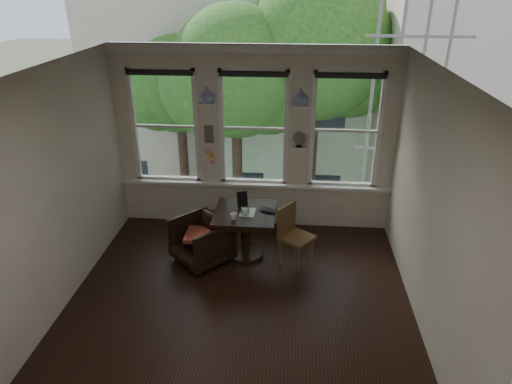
# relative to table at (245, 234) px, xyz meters

# --- Properties ---
(ground) EXTENTS (4.50, 4.50, 0.00)m
(ground) POSITION_rel_table_xyz_m (0.04, -1.16, -0.38)
(ground) COLOR black
(ground) RESTS_ON ground
(ceiling) EXTENTS (4.50, 4.50, 0.00)m
(ceiling) POSITION_rel_table_xyz_m (0.04, -1.16, 2.62)
(ceiling) COLOR silver
(ceiling) RESTS_ON ground
(wall_back) EXTENTS (4.50, 0.00, 4.50)m
(wall_back) POSITION_rel_table_xyz_m (0.04, 1.09, 1.12)
(wall_back) COLOR beige
(wall_back) RESTS_ON ground
(wall_front) EXTENTS (4.50, 0.00, 4.50)m
(wall_front) POSITION_rel_table_xyz_m (0.04, -3.41, 1.12)
(wall_front) COLOR beige
(wall_front) RESTS_ON ground
(wall_left) EXTENTS (0.00, 4.50, 4.50)m
(wall_left) POSITION_rel_table_xyz_m (-2.21, -1.16, 1.12)
(wall_left) COLOR beige
(wall_left) RESTS_ON ground
(wall_right) EXTENTS (0.00, 4.50, 4.50)m
(wall_right) POSITION_rel_table_xyz_m (2.29, -1.16, 1.12)
(wall_right) COLOR beige
(wall_right) RESTS_ON ground
(window_left) EXTENTS (1.10, 0.12, 1.90)m
(window_left) POSITION_rel_table_xyz_m (-1.41, 1.09, 1.32)
(window_left) COLOR white
(window_left) RESTS_ON ground
(window_center) EXTENTS (1.10, 0.12, 1.90)m
(window_center) POSITION_rel_table_xyz_m (0.04, 1.09, 1.32)
(window_center) COLOR white
(window_center) RESTS_ON ground
(window_right) EXTENTS (1.10, 0.12, 1.90)m
(window_right) POSITION_rel_table_xyz_m (1.49, 1.09, 1.32)
(window_right) COLOR white
(window_right) RESTS_ON ground
(shelf_left) EXTENTS (0.26, 0.16, 0.03)m
(shelf_left) POSITION_rel_table_xyz_m (-0.69, 0.99, 1.73)
(shelf_left) COLOR white
(shelf_left) RESTS_ON ground
(shelf_right) EXTENTS (0.26, 0.16, 0.03)m
(shelf_right) POSITION_rel_table_xyz_m (0.76, 0.99, 1.73)
(shelf_right) COLOR white
(shelf_right) RESTS_ON ground
(intercom) EXTENTS (0.14, 0.06, 0.28)m
(intercom) POSITION_rel_table_xyz_m (-0.69, 1.02, 1.23)
(intercom) COLOR #59544F
(intercom) RESTS_ON ground
(sticky_notes) EXTENTS (0.16, 0.01, 0.24)m
(sticky_notes) POSITION_rel_table_xyz_m (-0.69, 1.03, 0.88)
(sticky_notes) COLOR pink
(sticky_notes) RESTS_ON ground
(desk_fan) EXTENTS (0.20, 0.20, 0.24)m
(desk_fan) POSITION_rel_table_xyz_m (0.76, 0.97, 1.16)
(desk_fan) COLOR #59544F
(desk_fan) RESTS_ON ground
(vase_left) EXTENTS (0.24, 0.24, 0.25)m
(vase_left) POSITION_rel_table_xyz_m (-0.69, 0.99, 1.86)
(vase_left) COLOR silver
(vase_left) RESTS_ON shelf_left
(vase_right) EXTENTS (0.24, 0.24, 0.25)m
(vase_right) POSITION_rel_table_xyz_m (0.76, 0.99, 1.86)
(vase_right) COLOR silver
(vase_right) RESTS_ON shelf_right
(table) EXTENTS (0.90, 0.90, 0.75)m
(table) POSITION_rel_table_xyz_m (0.00, 0.00, 0.00)
(table) COLOR black
(table) RESTS_ON ground
(armchair_left) EXTENTS (1.07, 1.07, 0.70)m
(armchair_left) POSITION_rel_table_xyz_m (-0.63, -0.22, -0.03)
(armchair_left) COLOR black
(armchair_left) RESTS_ON ground
(cushion_red) EXTENTS (0.45, 0.45, 0.06)m
(cushion_red) POSITION_rel_table_xyz_m (-0.63, -0.22, 0.08)
(cushion_red) COLOR maroon
(cushion_red) RESTS_ON armchair_left
(side_chair_right) EXTENTS (0.58, 0.58, 0.92)m
(side_chair_right) POSITION_rel_table_xyz_m (0.77, -0.18, 0.09)
(side_chair_right) COLOR #4D2F1B
(side_chair_right) RESTS_ON ground
(laptop) EXTENTS (0.38, 0.31, 0.03)m
(laptop) POSITION_rel_table_xyz_m (0.37, -0.01, 0.39)
(laptop) COLOR black
(laptop) RESTS_ON table
(mug) EXTENTS (0.10, 0.10, 0.09)m
(mug) POSITION_rel_table_xyz_m (-0.14, -0.24, 0.42)
(mug) COLOR white
(mug) RESTS_ON table
(drinking_glass) EXTENTS (0.13, 0.13, 0.10)m
(drinking_glass) POSITION_rel_table_xyz_m (0.01, -0.11, 0.43)
(drinking_glass) COLOR white
(drinking_glass) RESTS_ON table
(tablet) EXTENTS (0.18, 0.12, 0.22)m
(tablet) POSITION_rel_table_xyz_m (-0.06, 0.22, 0.48)
(tablet) COLOR black
(tablet) RESTS_ON table
(papers) EXTENTS (0.23, 0.31, 0.00)m
(papers) POSITION_rel_table_xyz_m (0.04, -0.01, 0.38)
(papers) COLOR silver
(papers) RESTS_ON table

